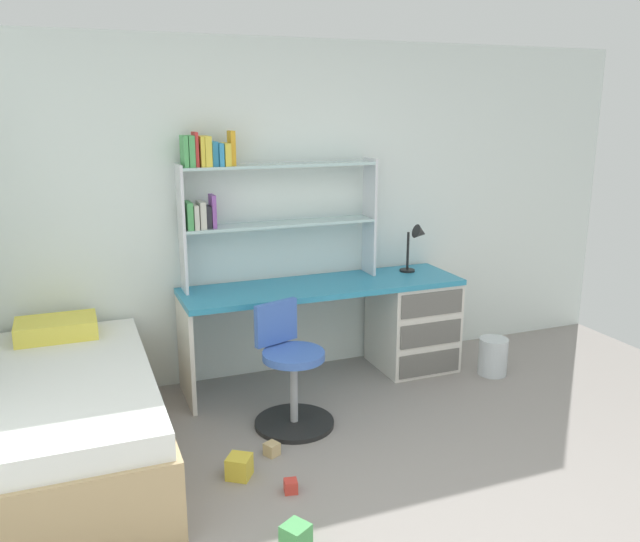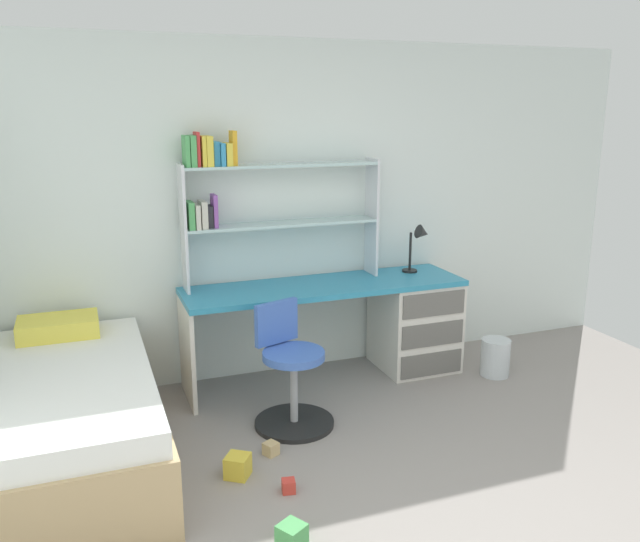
% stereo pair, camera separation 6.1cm
% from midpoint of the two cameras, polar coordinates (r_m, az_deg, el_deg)
% --- Properties ---
extents(room_shell, '(5.66, 6.15, 2.50)m').
position_cam_midpoint_polar(room_shell, '(3.41, -13.40, 0.70)').
color(room_shell, silver).
rests_on(room_shell, ground_plane).
extents(desk, '(2.10, 0.59, 0.75)m').
position_cam_midpoint_polar(desk, '(5.12, 6.70, -4.15)').
color(desk, teal).
rests_on(desk, ground_plane).
extents(bookshelf_hutch, '(1.46, 0.22, 1.11)m').
position_cam_midpoint_polar(bookshelf_hutch, '(4.68, -5.71, 6.84)').
color(bookshelf_hutch, silver).
rests_on(bookshelf_hutch, desk).
extents(desk_lamp, '(0.20, 0.17, 0.38)m').
position_cam_midpoint_polar(desk_lamp, '(5.15, 9.05, 2.64)').
color(desk_lamp, black).
rests_on(desk_lamp, desk).
extents(swivel_chair, '(0.52, 0.52, 0.80)m').
position_cam_midpoint_polar(swivel_chair, '(4.27, -2.15, -9.35)').
color(swivel_chair, black).
rests_on(swivel_chair, ground_plane).
extents(bed_platform, '(1.06, 1.86, 0.69)m').
position_cam_midpoint_polar(bed_platform, '(4.08, -21.18, -12.04)').
color(bed_platform, tan).
rests_on(bed_platform, ground_plane).
extents(waste_bin, '(0.22, 0.22, 0.29)m').
position_cam_midpoint_polar(waste_bin, '(5.26, 15.40, -7.29)').
color(waste_bin, silver).
rests_on(waste_bin, ground_plane).
extents(toy_block_yellow_0, '(0.18, 0.18, 0.13)m').
position_cam_midpoint_polar(toy_block_yellow_0, '(3.85, -6.74, -16.57)').
color(toy_block_yellow_0, gold).
rests_on(toy_block_yellow_0, ground_plane).
extents(toy_block_red_1, '(0.08, 0.08, 0.07)m').
position_cam_midpoint_polar(toy_block_red_1, '(3.71, -2.27, -18.27)').
color(toy_block_red_1, red).
rests_on(toy_block_red_1, ground_plane).
extents(toy_block_natural_2, '(0.10, 0.10, 0.08)m').
position_cam_midpoint_polar(toy_block_natural_2, '(4.05, -3.87, -15.24)').
color(toy_block_natural_2, tan).
rests_on(toy_block_natural_2, ground_plane).
extents(toy_block_green_3, '(0.16, 0.16, 0.12)m').
position_cam_midpoint_polar(toy_block_green_3, '(3.32, -1.92, -22.13)').
color(toy_block_green_3, '#479E51').
rests_on(toy_block_green_3, ground_plane).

